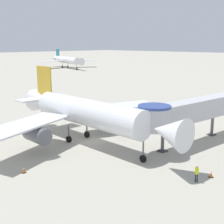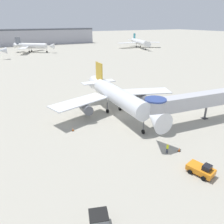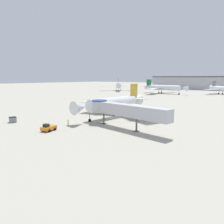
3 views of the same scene
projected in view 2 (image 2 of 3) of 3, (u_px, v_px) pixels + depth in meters
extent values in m
plane|color=#A8A393|center=(121.00, 114.00, 50.10)|extent=(800.00, 800.00, 0.00)
cylinder|color=silver|center=(119.00, 97.00, 47.70)|extent=(4.17, 19.59, 3.70)
cone|color=silver|center=(156.00, 120.00, 36.75)|extent=(3.80, 4.16, 3.70)
cone|color=silver|center=(99.00, 85.00, 56.82)|extent=(3.83, 5.64, 3.70)
cube|color=silver|center=(79.00, 102.00, 46.67)|extent=(13.65, 8.14, 0.22)
cube|color=silver|center=(144.00, 91.00, 53.49)|extent=(13.68, 8.67, 0.22)
cube|color=gold|center=(99.00, 72.00, 55.30)|extent=(0.33, 3.79, 4.81)
cube|color=silver|center=(98.00, 82.00, 56.80)|extent=(8.81, 2.86, 0.18)
cylinder|color=#565960|center=(86.00, 108.00, 46.65)|extent=(2.13, 3.83, 2.03)
cylinder|color=#565960|center=(143.00, 98.00, 52.62)|extent=(2.13, 3.83, 2.03)
cylinder|color=#4C4C51|center=(143.00, 127.00, 40.77)|extent=(0.18, 0.18, 2.13)
cylinder|color=black|center=(143.00, 132.00, 41.18)|extent=(0.28, 0.91, 0.90)
cylinder|color=#4C4C51|center=(107.00, 107.00, 50.16)|extent=(0.22, 0.22, 2.13)
cylinder|color=black|center=(107.00, 111.00, 50.57)|extent=(0.42, 0.91, 0.90)
cylinder|color=#4C4C51|center=(120.00, 105.00, 51.53)|extent=(0.22, 0.22, 2.13)
cylinder|color=black|center=(120.00, 109.00, 51.94)|extent=(0.42, 0.91, 0.90)
cube|color=#B7B7BC|center=(200.00, 100.00, 45.32)|extent=(21.94, 4.78, 2.80)
cylinder|color=#B7B7BC|center=(155.00, 107.00, 41.54)|extent=(3.90, 3.90, 2.80)
cylinder|color=navy|center=(156.00, 100.00, 40.94)|extent=(4.10, 4.09, 0.30)
cylinder|color=#56565B|center=(161.00, 120.00, 43.30)|extent=(0.44, 0.44, 3.19)
cube|color=#333338|center=(161.00, 127.00, 43.89)|extent=(1.10, 1.10, 0.12)
cylinder|color=#56565B|center=(206.00, 112.00, 47.24)|extent=(0.44, 0.44, 3.19)
cube|color=#333338|center=(204.00, 118.00, 47.83)|extent=(1.10, 1.10, 0.12)
cube|color=orange|center=(201.00, 169.00, 30.32)|extent=(2.89, 3.96, 0.78)
cube|color=black|center=(207.00, 168.00, 29.50)|extent=(1.43, 1.28, 0.70)
cylinder|color=black|center=(204.00, 178.00, 29.16)|extent=(0.48, 0.70, 0.64)
cylinder|color=black|center=(210.00, 172.00, 30.46)|extent=(0.48, 0.70, 0.64)
cylinder|color=black|center=(190.00, 172.00, 30.47)|extent=(0.48, 0.70, 0.64)
cylinder|color=black|center=(197.00, 166.00, 31.77)|extent=(0.48, 0.70, 0.64)
cube|color=gray|center=(99.00, 220.00, 22.67)|extent=(2.32, 2.24, 1.39)
cube|color=black|center=(99.00, 215.00, 22.38)|extent=(2.46, 2.37, 0.08)
cube|color=black|center=(159.00, 107.00, 54.24)|extent=(0.41, 0.41, 0.04)
cone|color=orange|center=(160.00, 106.00, 54.11)|extent=(0.28, 0.28, 0.64)
cylinder|color=white|center=(160.00, 105.00, 54.08)|extent=(0.16, 0.16, 0.08)
cube|color=black|center=(73.00, 131.00, 42.44)|extent=(0.44, 0.44, 0.04)
cone|color=orange|center=(73.00, 129.00, 42.30)|extent=(0.30, 0.30, 0.68)
cylinder|color=white|center=(73.00, 129.00, 42.27)|extent=(0.17, 0.17, 0.08)
cube|color=black|center=(179.00, 151.00, 35.79)|extent=(0.44, 0.44, 0.04)
cone|color=orange|center=(179.00, 149.00, 35.65)|extent=(0.30, 0.30, 0.68)
cylinder|color=white|center=(179.00, 149.00, 35.61)|extent=(0.17, 0.17, 0.08)
cylinder|color=#1E2338|center=(168.00, 151.00, 35.11)|extent=(0.13, 0.13, 0.87)
cylinder|color=#1E2338|center=(166.00, 151.00, 35.17)|extent=(0.13, 0.13, 0.87)
cube|color=#D1E019|center=(168.00, 147.00, 34.84)|extent=(0.37, 0.39, 0.69)
sphere|color=tan|center=(168.00, 144.00, 34.67)|extent=(0.23, 0.23, 0.23)
cone|color=silver|center=(3.00, 51.00, 119.94)|extent=(4.58, 4.24, 3.82)
cylinder|color=white|center=(140.00, 42.00, 169.51)|extent=(11.29, 27.66, 3.65)
cone|color=white|center=(148.00, 44.00, 153.84)|extent=(4.63, 4.88, 3.65)
cone|color=white|center=(134.00, 40.00, 183.19)|extent=(5.04, 6.28, 3.65)
cube|color=white|center=(127.00, 43.00, 170.86)|extent=(15.35, 6.41, 0.22)
cube|color=white|center=(150.00, 42.00, 174.36)|extent=(15.90, 13.48, 0.22)
cube|color=#19707F|center=(134.00, 36.00, 181.67)|extent=(1.59, 4.71, 4.75)
cube|color=white|center=(134.00, 40.00, 183.19)|extent=(10.86, 6.15, 0.18)
cylinder|color=#4C4C51|center=(145.00, 48.00, 158.65)|extent=(0.18, 0.18, 2.10)
cylinder|color=black|center=(145.00, 49.00, 159.05)|extent=(0.56, 1.13, 1.10)
cylinder|color=#4C4C51|center=(136.00, 45.00, 173.45)|extent=(0.22, 0.22, 2.10)
cylinder|color=black|center=(136.00, 47.00, 173.85)|extent=(0.69, 1.17, 1.10)
cylinder|color=#4C4C51|center=(140.00, 45.00, 174.06)|extent=(0.22, 0.22, 2.10)
cylinder|color=black|center=(140.00, 47.00, 174.46)|extent=(0.69, 1.17, 1.10)
cylinder|color=white|center=(33.00, 46.00, 146.42)|extent=(17.34, 14.48, 3.47)
cone|color=white|center=(51.00, 46.00, 144.41)|extent=(5.14, 5.08, 3.47)
cone|color=white|center=(18.00, 45.00, 148.10)|extent=(6.24, 5.92, 3.47)
cube|color=white|center=(23.00, 48.00, 139.82)|extent=(8.43, 13.22, 0.22)
cube|color=white|center=(35.00, 45.00, 154.26)|extent=(12.81, 10.74, 0.22)
cube|color=slate|center=(18.00, 41.00, 146.85)|extent=(3.05, 2.43, 4.51)
cube|color=white|center=(18.00, 45.00, 147.91)|extent=(7.19, 8.26, 0.18)
cylinder|color=#4C4C51|center=(47.00, 50.00, 145.99)|extent=(0.18, 0.18, 1.99)
cylinder|color=black|center=(47.00, 52.00, 146.37)|extent=(1.03, 0.88, 1.10)
cylinder|color=#4C4C51|center=(29.00, 50.00, 146.43)|extent=(0.22, 0.22, 1.99)
cylinder|color=black|center=(29.00, 52.00, 146.81)|extent=(1.12, 0.99, 1.10)
cylinder|color=#4C4C51|center=(31.00, 50.00, 149.26)|extent=(0.22, 0.22, 1.99)
cylinder|color=black|center=(32.00, 51.00, 149.65)|extent=(1.12, 0.99, 1.10)
cube|color=#A8A8B2|center=(8.00, 38.00, 186.09)|extent=(147.47, 19.88, 12.27)
cube|color=#4C515B|center=(7.00, 30.00, 183.48)|extent=(147.47, 20.28, 1.20)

